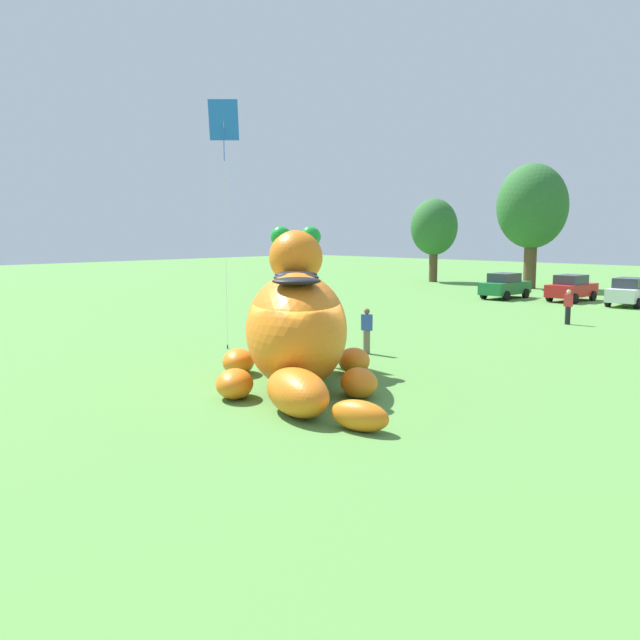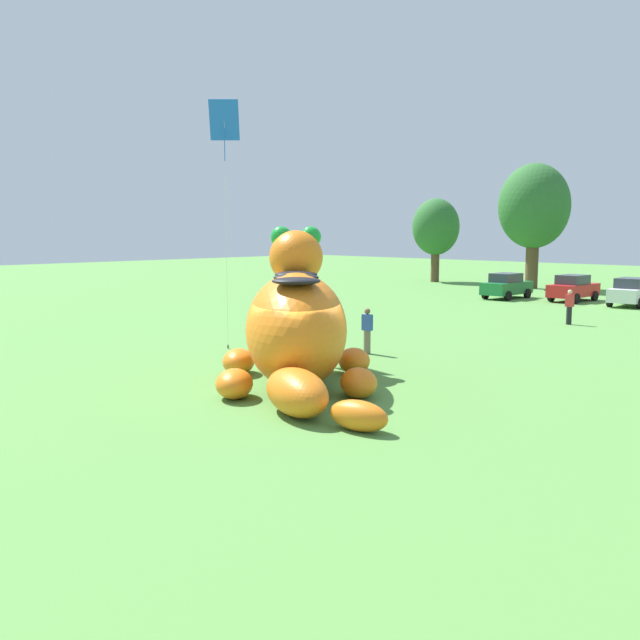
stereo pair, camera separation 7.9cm
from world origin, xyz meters
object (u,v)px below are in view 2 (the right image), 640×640
(car_green, at_px, (507,286))
(car_red, at_px, (573,288))
(tethered_flying_kite, at_px, (224,124))
(giant_inflatable_creature, at_px, (297,328))
(spectator_near_inflatable, at_px, (569,307))
(spectator_mid_field, at_px, (367,331))
(car_white, at_px, (631,292))

(car_green, height_order, car_red, same)
(car_red, bearing_deg, tethered_flying_kite, -93.27)
(giant_inflatable_creature, distance_m, car_red, 29.98)
(car_green, relative_size, car_red, 0.99)
(car_green, xyz_separation_m, tethered_flying_kite, (2.47, -25.63, 7.66))
(giant_inflatable_creature, bearing_deg, car_green, 107.73)
(car_red, bearing_deg, car_green, -160.59)
(giant_inflatable_creature, relative_size, spectator_near_inflatable, 5.06)
(spectator_near_inflatable, distance_m, spectator_mid_field, 13.21)
(car_white, distance_m, spectator_near_inflatable, 10.67)
(car_white, distance_m, tethered_flying_kite, 28.27)
(car_green, height_order, car_white, same)
(giant_inflatable_creature, distance_m, spectator_near_inflatable, 18.59)
(giant_inflatable_creature, relative_size, tethered_flying_kite, 0.92)
(car_green, bearing_deg, giant_inflatable_creature, -72.27)
(spectator_near_inflatable, bearing_deg, spectator_mid_field, -97.72)
(spectator_mid_field, bearing_deg, giant_inflatable_creature, -70.47)
(giant_inflatable_creature, xyz_separation_m, car_red, (-4.99, 29.55, -0.87))
(spectator_mid_field, distance_m, tethered_flying_kite, 9.41)
(car_white, bearing_deg, car_green, -172.36)
(spectator_near_inflatable, relative_size, spectator_mid_field, 1.00)
(car_white, distance_m, spectator_mid_field, 23.73)
(giant_inflatable_creature, relative_size, car_green, 2.10)
(car_green, xyz_separation_m, spectator_near_inflatable, (8.83, -9.57, -0.01))
(car_red, relative_size, spectator_near_inflatable, 2.43)
(car_red, distance_m, tethered_flying_kite, 28.14)
(car_red, xyz_separation_m, spectator_mid_field, (3.04, -24.08, -0.01))
(car_red, bearing_deg, spectator_near_inflatable, -66.31)
(car_red, relative_size, car_white, 0.99)
(car_green, height_order, spectator_mid_field, car_green)
(car_red, bearing_deg, giant_inflatable_creature, -80.42)
(spectator_near_inflatable, xyz_separation_m, spectator_mid_field, (-1.77, -13.09, 0.00))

